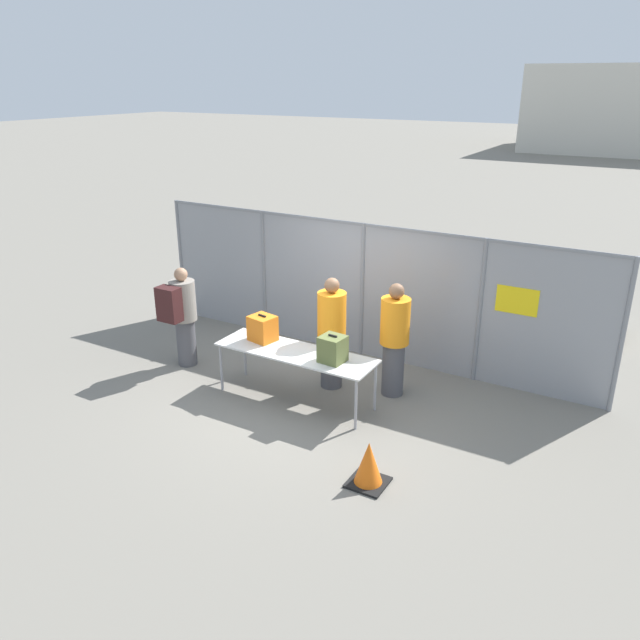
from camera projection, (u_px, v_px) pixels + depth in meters
ground_plane at (306, 397)px, 9.13m from camera, size 120.00×120.00×0.00m
fence_section at (363, 288)px, 10.14m from camera, size 7.86×0.07×2.24m
inspection_table at (295, 355)px, 8.79m from camera, size 2.35×0.71×0.77m
suitcase_orange at (263, 328)px, 9.08m from camera, size 0.41×0.38×0.40m
suitcase_olive at (333, 349)px, 8.41m from camera, size 0.35×0.33×0.39m
traveler_hooded at (182, 313)px, 9.82m from camera, size 0.40×0.63×1.63m
security_worker_near at (332, 332)px, 9.15m from camera, size 0.42×0.42×1.71m
security_worker_far at (394, 338)px, 8.92m from camera, size 0.42×0.42×1.71m
utility_trailer at (529, 305)px, 11.70m from camera, size 4.19×1.96×0.65m
traffic_cone at (369, 465)px, 7.09m from camera, size 0.44×0.44×0.54m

